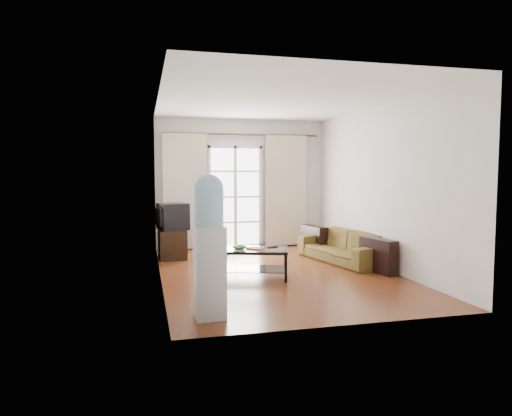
{
  "coord_description": "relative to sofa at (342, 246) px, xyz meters",
  "views": [
    {
      "loc": [
        -2.03,
        -6.88,
        1.6
      ],
      "look_at": [
        -0.24,
        0.35,
        1.01
      ],
      "focal_mm": 32.0,
      "sensor_mm": 36.0,
      "label": 1
    }
  ],
  "objects": [
    {
      "name": "floor",
      "position": [
        -1.39,
        -0.55,
        -0.27
      ],
      "size": [
        5.2,
        5.2,
        0.0
      ],
      "primitive_type": "plane",
      "color": "brown",
      "rests_on": "ground"
    },
    {
      "name": "ceiling",
      "position": [
        -1.39,
        -0.55,
        2.43
      ],
      "size": [
        5.2,
        5.2,
        0.0
      ],
      "primitive_type": "plane",
      "rotation": [
        3.14,
        0.0,
        0.0
      ],
      "color": "white",
      "rests_on": "wall_back"
    },
    {
      "name": "wall_back",
      "position": [
        -1.39,
        2.05,
        1.08
      ],
      "size": [
        3.6,
        0.02,
        2.7
      ],
      "primitive_type": "cube",
      "color": "silver",
      "rests_on": "floor"
    },
    {
      "name": "wall_front",
      "position": [
        -1.39,
        -3.15,
        1.08
      ],
      "size": [
        3.6,
        0.02,
        2.7
      ],
      "primitive_type": "cube",
      "color": "silver",
      "rests_on": "floor"
    },
    {
      "name": "wall_left",
      "position": [
        -3.19,
        -0.55,
        1.08
      ],
      "size": [
        0.02,
        5.2,
        2.7
      ],
      "primitive_type": "cube",
      "color": "silver",
      "rests_on": "floor"
    },
    {
      "name": "wall_right",
      "position": [
        0.41,
        -0.55,
        1.08
      ],
      "size": [
        0.02,
        5.2,
        2.7
      ],
      "primitive_type": "cube",
      "color": "silver",
      "rests_on": "floor"
    },
    {
      "name": "french_door",
      "position": [
        -1.54,
        2.0,
        0.8
      ],
      "size": [
        1.16,
        0.06,
        2.15
      ],
      "color": "white",
      "rests_on": "wall_back"
    },
    {
      "name": "curtain_rod",
      "position": [
        -1.39,
        1.95,
        2.11
      ],
      "size": [
        3.3,
        0.04,
        0.04
      ],
      "primitive_type": "cylinder",
      "rotation": [
        0.0,
        1.57,
        0.0
      ],
      "color": "#4C3F2D",
      "rests_on": "wall_back"
    },
    {
      "name": "curtain_left",
      "position": [
        -2.59,
        1.93,
        0.93
      ],
      "size": [
        0.9,
        0.07,
        2.35
      ],
      "primitive_type": "cube",
      "color": "beige",
      "rests_on": "curtain_rod"
    },
    {
      "name": "curtain_right",
      "position": [
        -0.44,
        1.93,
        0.93
      ],
      "size": [
        0.9,
        0.07,
        2.35
      ],
      "primitive_type": "cube",
      "color": "beige",
      "rests_on": "curtain_rod"
    },
    {
      "name": "radiator",
      "position": [
        -0.59,
        1.95,
        0.06
      ],
      "size": [
        0.64,
        0.12,
        0.64
      ],
      "primitive_type": "cube",
      "color": "gray",
      "rests_on": "floor"
    },
    {
      "name": "sofa",
      "position": [
        0.0,
        0.0,
        0.0
      ],
      "size": [
        2.17,
        1.48,
        0.55
      ],
      "primitive_type": "imported",
      "rotation": [
        0.0,
        0.0,
        -1.37
      ],
      "color": "brown",
      "rests_on": "floor"
    },
    {
      "name": "coffee_table",
      "position": [
        -1.86,
        -0.81,
        0.01
      ],
      "size": [
        1.24,
        0.92,
        0.45
      ],
      "rotation": [
        0.0,
        0.0,
        -0.29
      ],
      "color": "silver",
      "rests_on": "floor"
    },
    {
      "name": "bowl",
      "position": [
        -2.05,
        -0.85,
        0.2
      ],
      "size": [
        0.36,
        0.36,
        0.05
      ],
      "primitive_type": "imported",
      "rotation": [
        0.0,
        0.0,
        0.43
      ],
      "color": "#2D7C3E",
      "rests_on": "coffee_table"
    },
    {
      "name": "book",
      "position": [
        -1.89,
        -0.94,
        0.18
      ],
      "size": [
        0.41,
        0.41,
        0.02
      ],
      "primitive_type": "imported",
      "rotation": [
        0.0,
        0.0,
        0.73
      ],
      "color": "maroon",
      "rests_on": "coffee_table"
    },
    {
      "name": "remote",
      "position": [
        -1.53,
        -0.79,
        0.18
      ],
      "size": [
        0.18,
        0.12,
        0.02
      ],
      "primitive_type": "cube",
      "rotation": [
        0.0,
        0.0,
        0.43
      ],
      "color": "black",
      "rests_on": "coffee_table"
    },
    {
      "name": "tv_stand",
      "position": [
        -2.92,
        1.12,
        -0.01
      ],
      "size": [
        0.51,
        0.74,
        0.53
      ],
      "primitive_type": "cube",
      "rotation": [
        0.0,
        0.0,
        0.04
      ],
      "color": "black",
      "rests_on": "floor"
    },
    {
      "name": "crt_tv",
      "position": [
        -2.92,
        1.11,
        0.5
      ],
      "size": [
        0.62,
        0.63,
        0.49
      ],
      "rotation": [
        0.0,
        0.0,
        0.22
      ],
      "color": "black",
      "rests_on": "tv_stand"
    },
    {
      "name": "task_chair",
      "position": [
        -2.13,
        1.21,
        -0.04
      ],
      "size": [
        0.63,
        0.63,
        0.81
      ],
      "rotation": [
        0.0,
        0.0,
        -0.17
      ],
      "color": "black",
      "rests_on": "floor"
    },
    {
      "name": "water_cooler",
      "position": [
        -2.74,
        -2.55,
        0.55
      ],
      "size": [
        0.35,
        0.33,
        1.58
      ],
      "rotation": [
        0.0,
        0.0,
        0.04
      ],
      "color": "silver",
      "rests_on": "floor"
    }
  ]
}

